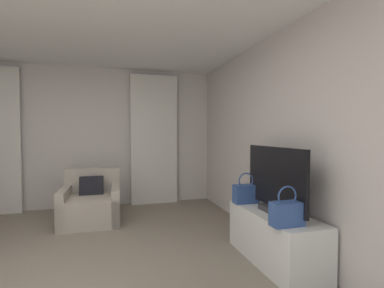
% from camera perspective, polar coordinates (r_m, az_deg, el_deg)
% --- Properties ---
extents(wall_window, '(5.12, 0.06, 2.60)m').
position_cam_1_polar(wall_window, '(5.64, -21.78, 1.24)').
color(wall_window, silver).
rests_on(wall_window, ground).
extents(wall_right, '(0.06, 6.12, 2.60)m').
position_cam_1_polar(wall_right, '(3.27, 21.28, 0.63)').
color(wall_right, silver).
rests_on(wall_right, ground).
extents(curtain_right_panel, '(0.90, 0.06, 2.50)m').
position_cam_1_polar(curtain_right_panel, '(5.55, -7.63, 0.85)').
color(curtain_right_panel, silver).
rests_on(curtain_right_panel, ground).
extents(armchair, '(0.89, 0.90, 0.80)m').
position_cam_1_polar(armchair, '(4.76, -19.66, -11.42)').
color(armchair, '#B2A899').
rests_on(armchair, ground).
extents(tv_console, '(0.49, 1.23, 0.54)m').
position_cam_1_polar(tv_console, '(3.30, 16.29, -17.56)').
color(tv_console, white).
rests_on(tv_console, ground).
extents(tv_flatscreen, '(0.20, 1.04, 0.70)m').
position_cam_1_polar(tv_flatscreen, '(3.16, 16.38, -7.25)').
color(tv_flatscreen, '#333338').
rests_on(tv_flatscreen, tv_console).
extents(handbag_primary, '(0.30, 0.14, 0.37)m').
position_cam_1_polar(handbag_primary, '(3.52, 10.81, -9.68)').
color(handbag_primary, '#335193').
rests_on(handbag_primary, tv_console).
extents(handbag_secondary, '(0.30, 0.14, 0.37)m').
position_cam_1_polar(handbag_secondary, '(2.78, 18.60, -13.00)').
color(handbag_secondary, '#335193').
rests_on(handbag_secondary, tv_console).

